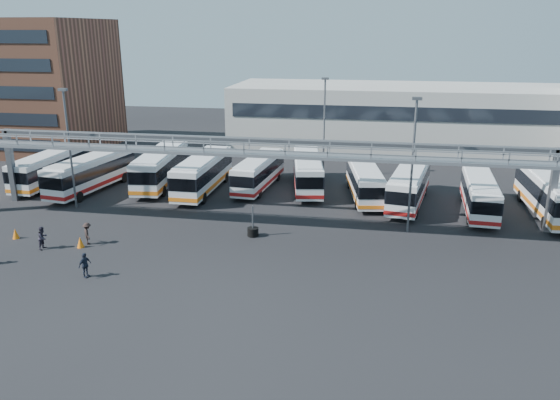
% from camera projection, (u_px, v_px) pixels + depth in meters
% --- Properties ---
extents(ground, '(140.00, 140.00, 0.00)m').
position_uv_depth(ground, '(231.00, 257.00, 37.09)').
color(ground, black).
rests_on(ground, ground).
extents(gantry, '(51.40, 5.15, 7.10)m').
position_uv_depth(gantry, '(250.00, 159.00, 40.95)').
color(gantry, gray).
rests_on(gantry, ground).
extents(apartment_building, '(18.00, 15.00, 16.00)m').
position_uv_depth(apartment_building, '(30.00, 85.00, 68.57)').
color(apartment_building, brown).
rests_on(apartment_building, ground).
extents(warehouse, '(42.00, 14.00, 8.00)m').
position_uv_depth(warehouse, '(399.00, 118.00, 69.55)').
color(warehouse, '#9E9E99').
rests_on(warehouse, ground).
extents(light_pole_left, '(0.70, 0.35, 10.21)m').
position_uv_depth(light_pole_left, '(69.00, 143.00, 45.57)').
color(light_pole_left, '#4C4F54').
rests_on(light_pole_left, ground).
extents(light_pole_mid, '(0.70, 0.35, 10.21)m').
position_uv_depth(light_pole_mid, '(413.00, 159.00, 39.92)').
color(light_pole_mid, '#4C4F54').
rests_on(light_pole_mid, ground).
extents(light_pole_back, '(0.70, 0.35, 10.21)m').
position_uv_depth(light_pole_back, '(324.00, 122.00, 55.35)').
color(light_pole_back, '#4C4F54').
rests_on(light_pole_back, ground).
extents(bus_0, '(2.64, 10.67, 3.23)m').
position_uv_depth(bus_0, '(51.00, 167.00, 53.66)').
color(bus_0, silver).
rests_on(bus_0, ground).
extents(bus_1, '(4.10, 11.24, 3.34)m').
position_uv_depth(bus_1, '(91.00, 172.00, 51.70)').
color(bus_1, silver).
rests_on(bus_1, ground).
extents(bus_2, '(3.72, 11.72, 3.50)m').
position_uv_depth(bus_2, '(161.00, 166.00, 53.42)').
color(bus_2, silver).
rests_on(bus_2, ground).
extents(bus_3, '(2.64, 11.23, 3.41)m').
position_uv_depth(bus_3, '(203.00, 172.00, 51.40)').
color(bus_3, silver).
rests_on(bus_3, ground).
extents(bus_4, '(3.23, 10.27, 3.07)m').
position_uv_depth(bus_4, '(259.00, 171.00, 52.53)').
color(bus_4, silver).
rests_on(bus_4, ground).
extents(bus_5, '(4.27, 11.02, 3.27)m').
position_uv_depth(bus_5, '(308.00, 171.00, 52.21)').
color(bus_5, silver).
rests_on(bus_5, ground).
extents(bus_6, '(3.91, 10.33, 3.06)m').
position_uv_depth(bus_6, '(365.00, 180.00, 49.36)').
color(bus_6, silver).
rests_on(bus_6, ground).
extents(bus_7, '(4.33, 11.01, 3.26)m').
position_uv_depth(bus_7, '(409.00, 185.00, 47.58)').
color(bus_7, silver).
rests_on(bus_7, ground).
extents(bus_8, '(2.93, 10.12, 3.03)m').
position_uv_depth(bus_8, '(480.00, 194.00, 45.50)').
color(bus_8, silver).
rests_on(bus_8, ground).
extents(bus_9, '(2.85, 11.44, 3.46)m').
position_uv_depth(bus_9, '(549.00, 193.00, 44.84)').
color(bus_9, silver).
rests_on(bus_9, ground).
extents(pedestrian_b, '(0.68, 0.85, 1.65)m').
position_uv_depth(pedestrian_b, '(43.00, 238.00, 38.22)').
color(pedestrian_b, '#26222F').
rests_on(pedestrian_b, ground).
extents(pedestrian_c, '(1.08, 1.21, 1.62)m').
position_uv_depth(pedestrian_c, '(88.00, 233.00, 39.05)').
color(pedestrian_c, black).
rests_on(pedestrian_c, ground).
extents(pedestrian_d, '(0.67, 1.02, 1.61)m').
position_uv_depth(pedestrian_d, '(85.00, 265.00, 33.83)').
color(pedestrian_d, '#1C2333').
rests_on(pedestrian_d, ground).
extents(cone_left, '(0.60, 0.60, 0.79)m').
position_uv_depth(cone_left, '(80.00, 242.00, 38.58)').
color(cone_left, orange).
rests_on(cone_left, ground).
extents(cone_right, '(0.63, 0.63, 0.77)m').
position_uv_depth(cone_right, '(16.00, 234.00, 40.22)').
color(cone_right, orange).
rests_on(cone_right, ground).
extents(tire_stack, '(0.83, 0.83, 2.38)m').
position_uv_depth(tire_stack, '(253.00, 231.00, 40.69)').
color(tire_stack, black).
rests_on(tire_stack, ground).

